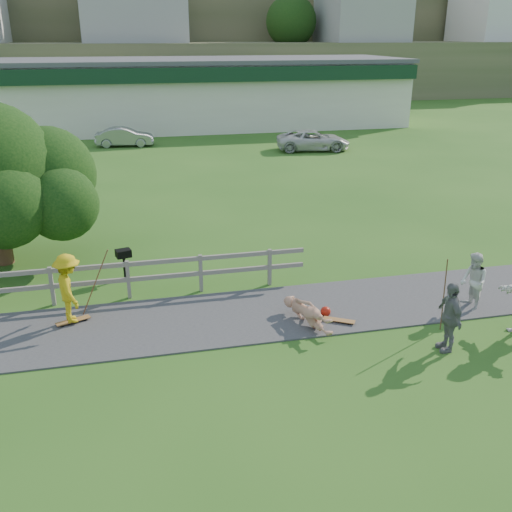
{
  "coord_description": "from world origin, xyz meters",
  "views": [
    {
      "loc": [
        -1.78,
        -11.44,
        6.82
      ],
      "look_at": [
        1.3,
        2.0,
        1.45
      ],
      "focal_mm": 40.0,
      "sensor_mm": 36.0,
      "label": 1
    }
  ],
  "objects_px": {
    "skater_fallen": "(308,313)",
    "bbq": "(124,264)",
    "spectator_a": "(473,282)",
    "spectator_b": "(449,317)",
    "skater_rider": "(69,292)",
    "car_silver": "(124,137)",
    "car_white": "(313,140)"
  },
  "relations": [
    {
      "from": "spectator_b",
      "to": "spectator_a",
      "type": "bearing_deg",
      "value": 139.96
    },
    {
      "from": "spectator_a",
      "to": "car_white",
      "type": "height_order",
      "value": "spectator_a"
    },
    {
      "from": "car_silver",
      "to": "skater_fallen",
      "type": "bearing_deg",
      "value": -165.83
    },
    {
      "from": "skater_fallen",
      "to": "spectator_a",
      "type": "bearing_deg",
      "value": -17.33
    },
    {
      "from": "skater_rider",
      "to": "skater_fallen",
      "type": "height_order",
      "value": "skater_rider"
    },
    {
      "from": "spectator_a",
      "to": "spectator_b",
      "type": "xyz_separation_m",
      "value": [
        -1.74,
        -1.76,
        0.06
      ]
    },
    {
      "from": "skater_rider",
      "to": "skater_fallen",
      "type": "xyz_separation_m",
      "value": [
        5.75,
        -1.37,
        -0.56
      ]
    },
    {
      "from": "skater_fallen",
      "to": "car_white",
      "type": "height_order",
      "value": "car_white"
    },
    {
      "from": "spectator_b",
      "to": "skater_fallen",
      "type": "bearing_deg",
      "value": -119.19
    },
    {
      "from": "spectator_a",
      "to": "car_white",
      "type": "distance_m",
      "value": 22.34
    },
    {
      "from": "skater_rider",
      "to": "car_silver",
      "type": "distance_m",
      "value": 24.83
    },
    {
      "from": "skater_rider",
      "to": "bbq",
      "type": "xyz_separation_m",
      "value": [
        1.33,
        2.63,
        -0.42
      ]
    },
    {
      "from": "skater_rider",
      "to": "car_white",
      "type": "bearing_deg",
      "value": -48.34
    },
    {
      "from": "spectator_a",
      "to": "car_silver",
      "type": "relative_size",
      "value": 0.42
    },
    {
      "from": "skater_fallen",
      "to": "spectator_a",
      "type": "relative_size",
      "value": 1.15
    },
    {
      "from": "spectator_b",
      "to": "bbq",
      "type": "height_order",
      "value": "spectator_b"
    },
    {
      "from": "skater_fallen",
      "to": "car_white",
      "type": "bearing_deg",
      "value": 55.21
    },
    {
      "from": "skater_rider",
      "to": "spectator_a",
      "type": "relative_size",
      "value": 1.14
    },
    {
      "from": "car_silver",
      "to": "car_white",
      "type": "xyz_separation_m",
      "value": [
        11.52,
        -4.08,
        0.02
      ]
    },
    {
      "from": "skater_fallen",
      "to": "car_silver",
      "type": "bearing_deg",
      "value": 82.72
    },
    {
      "from": "skater_rider",
      "to": "spectator_b",
      "type": "distance_m",
      "value": 9.1
    },
    {
      "from": "car_white",
      "to": "skater_fallen",
      "type": "bearing_deg",
      "value": 169.8
    },
    {
      "from": "car_white",
      "to": "bbq",
      "type": "bearing_deg",
      "value": 155.14
    },
    {
      "from": "spectator_b",
      "to": "bbq",
      "type": "relative_size",
      "value": 1.82
    },
    {
      "from": "skater_fallen",
      "to": "bbq",
      "type": "xyz_separation_m",
      "value": [
        -4.42,
        4.0,
        0.14
      ]
    },
    {
      "from": "skater_rider",
      "to": "car_white",
      "type": "xyz_separation_m",
      "value": [
        13.16,
        20.69,
        -0.25
      ]
    },
    {
      "from": "spectator_a",
      "to": "bbq",
      "type": "xyz_separation_m",
      "value": [
        -8.92,
        4.08,
        -0.32
      ]
    },
    {
      "from": "skater_rider",
      "to": "spectator_b",
      "type": "height_order",
      "value": "skater_rider"
    },
    {
      "from": "spectator_a",
      "to": "bbq",
      "type": "relative_size",
      "value": 1.68
    },
    {
      "from": "skater_fallen",
      "to": "bbq",
      "type": "bearing_deg",
      "value": 121.66
    },
    {
      "from": "bbq",
      "to": "spectator_a",
      "type": "bearing_deg",
      "value": -39.12
    },
    {
      "from": "skater_rider",
      "to": "bbq",
      "type": "bearing_deg",
      "value": -42.7
    }
  ]
}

